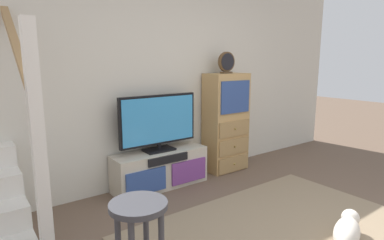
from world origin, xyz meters
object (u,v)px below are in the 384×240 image
television (159,121)px  desk_clock (226,63)px  bar_stool_near (139,232)px  dog (347,231)px  media_console (161,169)px  side_cabinet (226,123)px

television → desk_clock: bearing=-1.6°
bar_stool_near → dog: size_ratio=1.38×
media_console → side_cabinet: (1.06, 0.01, 0.44)m
side_cabinet → desk_clock: desk_clock is taller
television → desk_clock: desk_clock is taller
television → bar_stool_near: (-1.10, -1.64, -0.27)m
side_cabinet → desk_clock: size_ratio=4.75×
side_cabinet → dog: 2.11m
media_console → desk_clock: desk_clock is taller
dog → bar_stool_near: bearing=168.1°
media_console → desk_clock: bearing=-0.3°
television → media_console: bearing=-90.0°
desk_clock → television: bearing=178.4°
bar_stool_near → dog: bearing=-11.9°
television → bar_stool_near: 1.99m
desk_clock → bar_stool_near: 2.84m
media_console → dog: 2.08m
desk_clock → dog: bearing=-101.7°
media_console → dog: (0.62, -1.98, -0.11)m
television → dog: television is taller
side_cabinet → bar_stool_near: bearing=-143.0°
side_cabinet → dog: bearing=-102.4°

